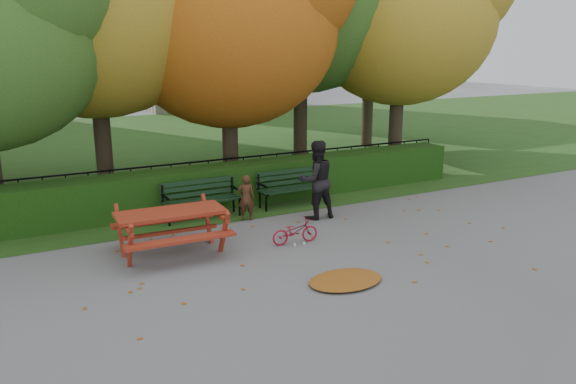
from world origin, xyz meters
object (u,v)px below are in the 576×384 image
bench_right (292,185)px  picnic_table (171,221)px  adult (316,180)px  tree_c (242,10)px  tree_e (415,6)px  bicycle (295,231)px  child (246,198)px  tree_g (382,7)px  bench_left (201,196)px

bench_right → picnic_table: 4.21m
picnic_table → adult: bearing=13.4°
tree_c → tree_e: (5.69, -0.19, 0.26)m
picnic_table → adult: size_ratio=1.14×
tree_e → bicycle: (-6.76, -4.66, -4.83)m
picnic_table → child: 2.55m
child → bicycle: bearing=117.2°
tree_g → picnic_table: size_ratio=4.13×
picnic_table → tree_g: bearing=38.5°
tree_c → picnic_table: bearing=-128.9°
tree_g → bench_left: (-9.63, -6.06, -4.85)m
tree_c → bench_right: (0.27, -2.26, -4.30)m
child → adult: adult is taller
tree_e → bench_right: bearing=-159.1°
tree_c → tree_e: bearing=-1.9°
bench_right → child: (-1.54, -0.65, 0.01)m
tree_c → child: tree_c is taller
tree_g → bench_left: 12.37m
tree_g → bench_right: 10.61m
tree_e → adult: 7.66m
bench_left → picnic_table: 2.39m
tree_e → bench_left: 9.29m
tree_c → child: bearing=-113.7°
tree_e → tree_g: tree_g is taller
tree_c → tree_e: 5.70m
tree_c → tree_g: size_ratio=0.94×
picnic_table → tree_e: bearing=26.1°
bench_left → child: 1.08m
adult → tree_e: bearing=-146.4°
tree_c → bench_right: bearing=-83.3°
tree_g → child: tree_g is taller
tree_c → bench_right: size_ratio=4.44×
tree_c → adult: tree_c is taller
bench_right → picnic_table: picnic_table is taller
child → bicycle: 1.97m
picnic_table → bicycle: (2.37, -0.59, -0.41)m
tree_e → child: size_ratio=7.70×
tree_g → picnic_table: 14.38m
child → adult: 1.66m
picnic_table → child: child is taller
child → bicycle: child is taller
tree_c → bicycle: (-1.07, -4.85, -4.57)m
bench_left → tree_g: bearing=32.2°
tree_g → adult: tree_g is taller
tree_e → bicycle: bearing=-145.4°
bench_right → adult: adult is taller
bicycle → tree_g: bearing=-40.3°
picnic_table → adult: (3.65, 0.73, 0.24)m
picnic_table → child: size_ratio=1.96×
tree_g → bicycle: (-8.57, -8.65, -5.11)m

